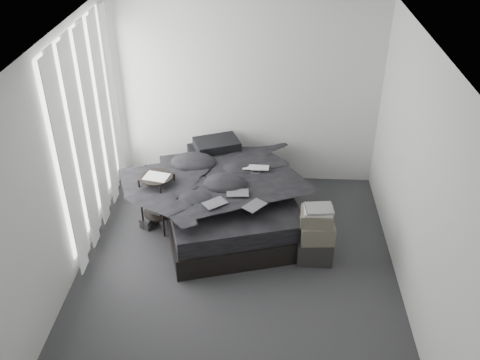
{
  "coord_description": "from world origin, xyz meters",
  "views": [
    {
      "loc": [
        0.29,
        -4.56,
        4.09
      ],
      "look_at": [
        0.0,
        0.8,
        0.75
      ],
      "focal_mm": 40.0,
      "sensor_mm": 36.0,
      "label": 1
    }
  ],
  "objects_px": {
    "laptop": "(256,165)",
    "box_lower": "(315,249)",
    "bed": "(227,211)",
    "side_stand": "(159,202)"
  },
  "relations": [
    {
      "from": "side_stand",
      "to": "box_lower",
      "type": "relative_size",
      "value": 1.84
    },
    {
      "from": "laptop",
      "to": "box_lower",
      "type": "distance_m",
      "value": 1.27
    },
    {
      "from": "box_lower",
      "to": "bed",
      "type": "bearing_deg",
      "value": 146.14
    },
    {
      "from": "laptop",
      "to": "side_stand",
      "type": "distance_m",
      "value": 1.29
    },
    {
      "from": "laptop",
      "to": "box_lower",
      "type": "height_order",
      "value": "laptop"
    },
    {
      "from": "box_lower",
      "to": "laptop",
      "type": "bearing_deg",
      "value": 129.63
    },
    {
      "from": "bed",
      "to": "laptop",
      "type": "relative_size",
      "value": 6.24
    },
    {
      "from": "side_stand",
      "to": "box_lower",
      "type": "height_order",
      "value": "side_stand"
    },
    {
      "from": "laptop",
      "to": "box_lower",
      "type": "xyz_separation_m",
      "value": [
        0.72,
        -0.87,
        -0.6
      ]
    },
    {
      "from": "bed",
      "to": "side_stand",
      "type": "relative_size",
      "value": 2.77
    }
  ]
}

